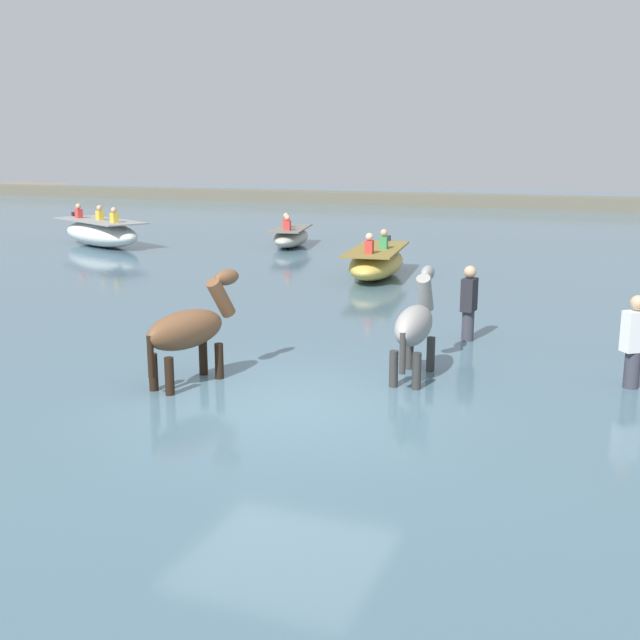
% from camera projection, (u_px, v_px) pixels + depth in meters
% --- Properties ---
extents(ground_plane, '(120.00, 120.00, 0.00)m').
position_uv_depth(ground_plane, '(284.00, 432.00, 9.59)').
color(ground_plane, '#756B56').
extents(water_surface, '(90.00, 90.00, 0.38)m').
position_uv_depth(water_surface, '(452.00, 287.00, 18.63)').
color(water_surface, '#476675').
rests_on(water_surface, ground).
extents(horse_lead_bay, '(0.77, 1.70, 1.84)m').
position_uv_depth(horse_lead_bay, '(190.00, 332.00, 10.20)').
color(horse_lead_bay, brown).
rests_on(horse_lead_bay, ground).
extents(horse_trailing_grey, '(0.48, 1.68, 1.84)m').
position_uv_depth(horse_trailing_grey, '(415.00, 327.00, 10.46)').
color(horse_trailing_grey, gray).
rests_on(horse_trailing_grey, ground).
extents(boat_mid_channel, '(4.37, 3.21, 1.33)m').
position_uv_depth(boat_mid_channel, '(101.00, 233.00, 25.06)').
color(boat_mid_channel, silver).
rests_on(boat_mid_channel, water_surface).
extents(boat_mid_outer, '(1.66, 3.60, 1.19)m').
position_uv_depth(boat_mid_outer, '(376.00, 262.00, 18.94)').
color(boat_mid_outer, gold).
rests_on(boat_mid_outer, water_surface).
extents(boat_far_offshore, '(1.68, 3.08, 1.09)m').
position_uv_depth(boat_far_offshore, '(291.00, 237.00, 24.94)').
color(boat_far_offshore, '#B2AD9E').
rests_on(boat_far_offshore, water_surface).
extents(person_spectator_far, '(0.38, 0.35, 1.63)m').
position_uv_depth(person_spectator_far, '(633.00, 352.00, 10.04)').
color(person_spectator_far, '#383842').
rests_on(person_spectator_far, ground).
extents(person_onlooker_left, '(0.24, 0.34, 1.63)m').
position_uv_depth(person_onlooker_left, '(468.00, 312.00, 12.57)').
color(person_onlooker_left, '#383842').
rests_on(person_onlooker_left, ground).
extents(far_shoreline, '(80.00, 2.40, 1.03)m').
position_uv_depth(far_shoreline, '(549.00, 206.00, 41.40)').
color(far_shoreline, '#605B4C').
rests_on(far_shoreline, ground).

